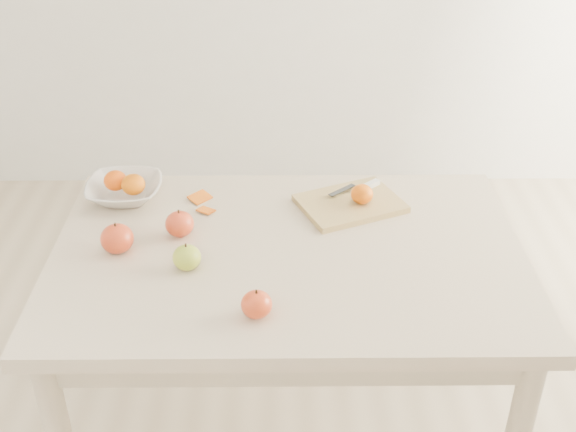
{
  "coord_description": "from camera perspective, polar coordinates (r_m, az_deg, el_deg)",
  "views": [
    {
      "loc": [
        -0.01,
        -1.52,
        1.78
      ],
      "look_at": [
        0.0,
        0.05,
        0.82
      ],
      "focal_mm": 45.0,
      "sensor_mm": 36.0,
      "label": 1
    }
  ],
  "objects": [
    {
      "name": "paring_knife",
      "position": [
        2.08,
        6.08,
        2.35
      ],
      "size": [
        0.15,
        0.1,
        0.01
      ],
      "color": "white",
      "rests_on": "cutting_board"
    },
    {
      "name": "apple_green",
      "position": [
        1.77,
        -8.0,
        -3.26
      ],
      "size": [
        0.07,
        0.07,
        0.06
      ],
      "primitive_type": "ellipsoid",
      "color": "olive",
      "rests_on": "table"
    },
    {
      "name": "orange_peel_b",
      "position": [
        2.0,
        -6.51,
        0.4
      ],
      "size": [
        0.06,
        0.05,
        0.01
      ],
      "primitive_type": "cube",
      "rotation": [
        -0.14,
        0.0,
        -0.55
      ],
      "color": "#CD590E",
      "rests_on": "table"
    },
    {
      "name": "apple_red_d",
      "position": [
        1.86,
        -13.35,
        -1.75
      ],
      "size": [
        0.08,
        0.08,
        0.08
      ],
      "primitive_type": "ellipsoid",
      "color": "#A00404",
      "rests_on": "table"
    },
    {
      "name": "cutting_board",
      "position": [
        2.02,
        4.93,
        0.98
      ],
      "size": [
        0.33,
        0.29,
        0.02
      ],
      "primitive_type": "cube",
      "rotation": [
        0.0,
        0.0,
        0.41
      ],
      "color": "tan",
      "rests_on": "table"
    },
    {
      "name": "bowl_tangerine_far",
      "position": [
        2.06,
        -12.13,
        2.46
      ],
      "size": [
        0.07,
        0.07,
        0.06
      ],
      "primitive_type": "ellipsoid",
      "color": "orange",
      "rests_on": "fruit_bowl"
    },
    {
      "name": "table",
      "position": [
        1.89,
        0.01,
        -5.16
      ],
      "size": [
        1.2,
        0.8,
        0.75
      ],
      "color": "#C9B498",
      "rests_on": "ground"
    },
    {
      "name": "apple_red_c",
      "position": [
        1.61,
        -2.5,
        -6.99
      ],
      "size": [
        0.07,
        0.07,
        0.06
      ],
      "primitive_type": "ellipsoid",
      "color": "#9D1003",
      "rests_on": "table"
    },
    {
      "name": "bowl_tangerine_near",
      "position": [
        2.09,
        -13.49,
        2.75
      ],
      "size": [
        0.07,
        0.07,
        0.06
      ],
      "primitive_type": "ellipsoid",
      "color": "#DF5307",
      "rests_on": "fruit_bowl"
    },
    {
      "name": "apple_red_a",
      "position": [
        1.89,
        -8.56,
        -0.62
      ],
      "size": [
        0.08,
        0.08,
        0.07
      ],
      "primitive_type": "ellipsoid",
      "color": "maroon",
      "rests_on": "table"
    },
    {
      "name": "fruit_bowl",
      "position": [
        2.09,
        -12.78,
        1.99
      ],
      "size": [
        0.21,
        0.21,
        0.05
      ],
      "primitive_type": "imported",
      "color": "silver",
      "rests_on": "table"
    },
    {
      "name": "orange_peel_a",
      "position": [
        2.06,
        -6.96,
        1.37
      ],
      "size": [
        0.07,
        0.07,
        0.01
      ],
      "primitive_type": "cube",
      "rotation": [
        0.21,
        0.0,
        0.81
      ],
      "color": "#DA5E0F",
      "rests_on": "table"
    },
    {
      "name": "board_tangerine",
      "position": [
        1.99,
        5.86,
        1.74
      ],
      "size": [
        0.06,
        0.06,
        0.05
      ],
      "primitive_type": "ellipsoid",
      "color": "#D26307",
      "rests_on": "cutting_board"
    }
  ]
}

